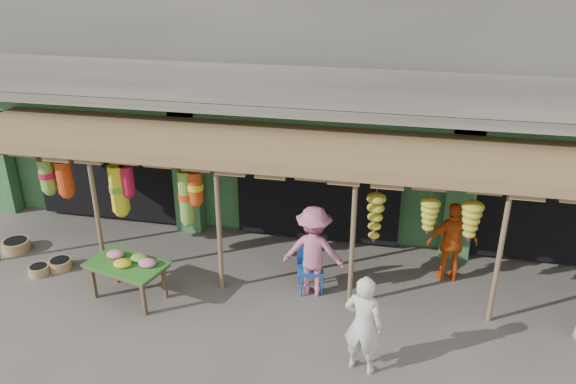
% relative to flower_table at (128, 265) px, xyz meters
% --- Properties ---
extents(ground, '(80.00, 80.00, 0.00)m').
position_rel_flower_table_xyz_m(ground, '(3.09, 0.86, -0.70)').
color(ground, '#514C47').
rests_on(ground, ground).
extents(building, '(16.40, 6.80, 7.00)m').
position_rel_flower_table_xyz_m(building, '(3.09, 5.72, 2.66)').
color(building, gray).
rests_on(building, ground).
extents(awning, '(14.00, 2.70, 2.79)m').
position_rel_flower_table_xyz_m(awning, '(2.94, 1.66, 1.87)').
color(awning, brown).
rests_on(awning, ground).
extents(flower_table, '(1.62, 1.19, 0.87)m').
position_rel_flower_table_xyz_m(flower_table, '(0.00, 0.00, 0.00)').
color(flower_table, '#4F3D28').
rests_on(flower_table, ground).
extents(blue_chair, '(0.59, 0.59, 0.98)m').
position_rel_flower_table_xyz_m(blue_chair, '(3.26, 1.03, -0.16)').
color(blue_chair, '#194BA7').
rests_on(blue_chair, ground).
extents(basket_left, '(0.58, 0.58, 0.20)m').
position_rel_flower_table_xyz_m(basket_left, '(-1.93, 0.64, -0.61)').
color(basket_left, '#906441').
rests_on(basket_left, ground).
extents(basket_mid, '(0.71, 0.71, 0.23)m').
position_rel_flower_table_xyz_m(basket_mid, '(-3.32, 1.13, -0.59)').
color(basket_mid, olive).
rests_on(basket_mid, ground).
extents(basket_right, '(0.51, 0.51, 0.19)m').
position_rel_flower_table_xyz_m(basket_right, '(-2.22, 0.35, -0.61)').
color(basket_right, '#946C45').
rests_on(basket_right, ground).
extents(person_front, '(0.70, 0.55, 1.69)m').
position_rel_flower_table_xyz_m(person_front, '(4.46, -1.07, 0.14)').
color(person_front, silver).
rests_on(person_front, ground).
extents(person_vendor, '(1.05, 0.61, 1.68)m').
position_rel_flower_table_xyz_m(person_vendor, '(5.93, 1.90, 0.13)').
color(person_vendor, '#CC4F13').
rests_on(person_vendor, ground).
extents(person_shopper, '(1.17, 0.67, 1.81)m').
position_rel_flower_table_xyz_m(person_shopper, '(3.35, 0.88, 0.20)').
color(person_shopper, '#BF6587').
rests_on(person_shopper, ground).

